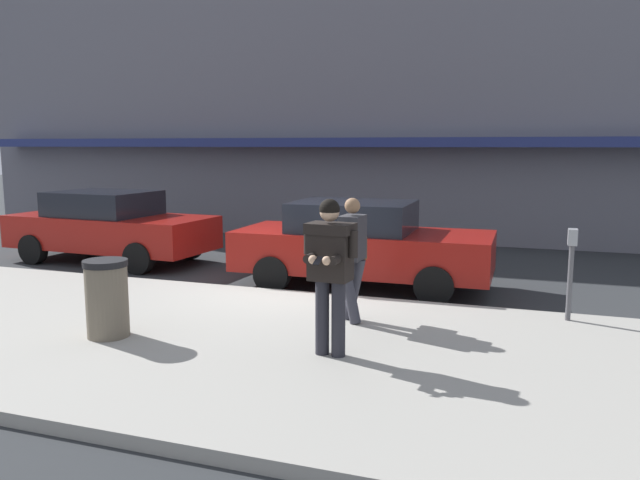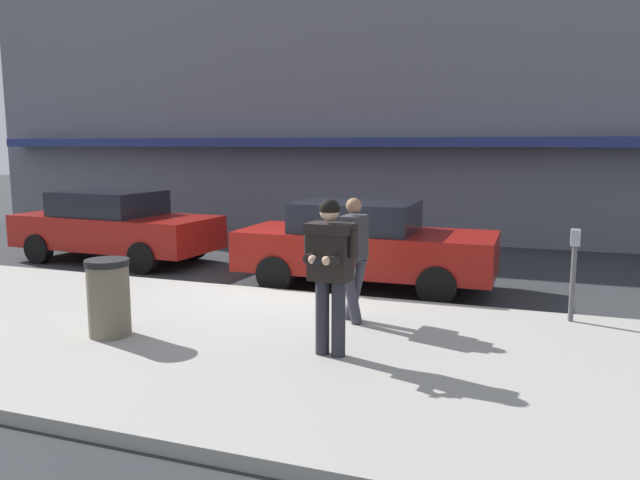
{
  "view_description": "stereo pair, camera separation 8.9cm",
  "coord_description": "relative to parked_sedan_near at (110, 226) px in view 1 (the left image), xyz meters",
  "views": [
    {
      "loc": [
        3.75,
        -9.59,
        2.53
      ],
      "look_at": [
        1.51,
        -3.15,
        1.49
      ],
      "focal_mm": 35.0,
      "sensor_mm": 36.0,
      "label": 1
    },
    {
      "loc": [
        3.84,
        -9.56,
        2.53
      ],
      "look_at": [
        1.51,
        -3.15,
        1.49
      ],
      "focal_mm": 35.0,
      "sensor_mm": 36.0,
      "label": 2
    }
  ],
  "objects": [
    {
      "name": "parked_sedan_mid",
      "position": [
        5.83,
        -0.6,
        0.0
      ],
      "size": [
        4.53,
        1.98,
        1.54
      ],
      "color": "maroon",
      "rests_on": "ground"
    },
    {
      "name": "parking_meter",
      "position": [
        9.23,
        -2.19,
        0.18
      ],
      "size": [
        0.12,
        0.18,
        1.27
      ],
      "color": "#4C4C51",
      "rests_on": "sidewalk"
    },
    {
      "name": "pedestrian_with_bag",
      "position": [
        6.43,
        -3.21,
        0.32
      ],
      "size": [
        0.34,
        0.72,
        1.7
      ],
      "color": "#33333D",
      "rests_on": "sidewalk"
    },
    {
      "name": "trash_bin",
      "position": [
        3.72,
        -4.88,
        -0.16
      ],
      "size": [
        0.55,
        0.55,
        0.98
      ],
      "color": "#665B4C",
      "rests_on": "sidewalk"
    },
    {
      "name": "curb_paint_line",
      "position": [
        5.99,
        -1.54,
        -0.79
      ],
      "size": [
        28.0,
        0.12,
        0.01
      ],
      "primitive_type": "cube",
      "color": "silver",
      "rests_on": "ground"
    },
    {
      "name": "ground_plane",
      "position": [
        4.99,
        -1.59,
        -0.79
      ],
      "size": [
        80.0,
        80.0,
        0.0
      ],
      "primitive_type": "plane",
      "color": "#2B2D30"
    },
    {
      "name": "parked_sedan_near",
      "position": [
        0.0,
        0.0,
        0.0
      ],
      "size": [
        4.6,
        2.13,
        1.54
      ],
      "color": "maroon",
      "rests_on": "ground"
    },
    {
      "name": "man_texting_on_phone",
      "position": [
        6.59,
        -4.65,
        0.46
      ],
      "size": [
        0.65,
        0.6,
        1.81
      ],
      "color": "#23232B",
      "rests_on": "sidewalk"
    },
    {
      "name": "sidewalk",
      "position": [
        5.99,
        -4.44,
        -0.72
      ],
      "size": [
        32.0,
        5.3,
        0.14
      ],
      "primitive_type": "cube",
      "color": "#99968E",
      "rests_on": "ground"
    },
    {
      "name": "storefront_facade",
      "position": [
        5.99,
        6.9,
        4.38
      ],
      "size": [
        28.0,
        4.7,
        10.36
      ],
      "color": "slate",
      "rests_on": "ground"
    }
  ]
}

